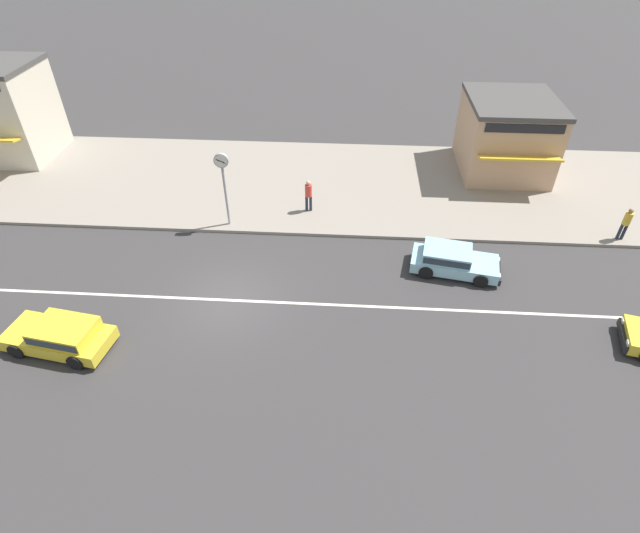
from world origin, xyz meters
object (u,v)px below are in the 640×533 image
at_px(hatchback_yellow_1, 60,335).
at_px(pedestrian_near_clock, 626,222).
at_px(pedestrian_mid_kerb, 308,193).
at_px(street_clock, 223,172).
at_px(hatchback_pale_blue_2, 452,260).
at_px(shopfront_corner_warung, 506,135).

relative_size(hatchback_yellow_1, pedestrian_near_clock, 2.52).
bearing_deg(pedestrian_mid_kerb, street_clock, -158.51).
bearing_deg(pedestrian_mid_kerb, hatchback_pale_blue_2, -33.27).
distance_m(hatchback_yellow_1, shopfront_corner_warung, 23.78).
bearing_deg(street_clock, hatchback_yellow_1, -117.99).
relative_size(hatchback_yellow_1, pedestrian_mid_kerb, 2.46).
relative_size(hatchback_yellow_1, hatchback_pale_blue_2, 1.04).
distance_m(hatchback_yellow_1, street_clock, 9.50).
bearing_deg(hatchback_pale_blue_2, shopfront_corner_warung, 66.94).
bearing_deg(pedestrian_near_clock, street_clock, 179.76).
distance_m(hatchback_pale_blue_2, street_clock, 10.79).
bearing_deg(shopfront_corner_warung, hatchback_pale_blue_2, -113.06).
bearing_deg(pedestrian_mid_kerb, shopfront_corner_warung, 26.48).
xyz_separation_m(hatchback_pale_blue_2, street_clock, (-10.17, 2.77, 2.30)).
relative_size(hatchback_pale_blue_2, shopfront_corner_warung, 0.66).
height_order(street_clock, shopfront_corner_warung, shopfront_corner_warung).
bearing_deg(shopfront_corner_warung, pedestrian_mid_kerb, -153.52).
height_order(hatchback_yellow_1, hatchback_pale_blue_2, same).
bearing_deg(shopfront_corner_warung, hatchback_yellow_1, -141.33).
bearing_deg(street_clock, pedestrian_near_clock, -0.24).
xyz_separation_m(hatchback_yellow_1, hatchback_pale_blue_2, (14.50, 5.36, -0.00)).
relative_size(pedestrian_near_clock, pedestrian_mid_kerb, 0.98).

